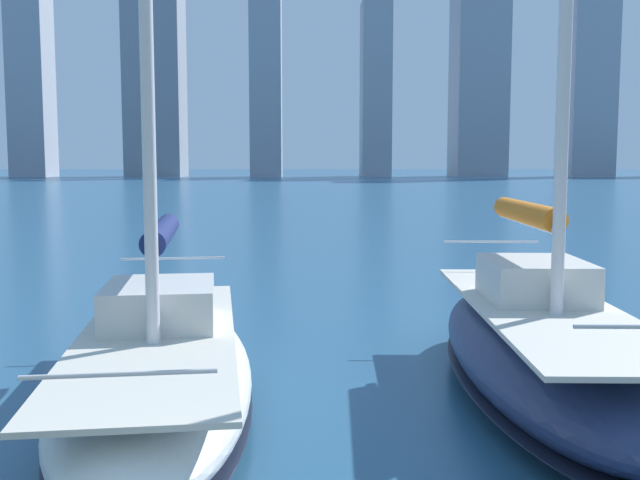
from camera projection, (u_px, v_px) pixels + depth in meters
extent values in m
cube|color=#999FA9|center=(588.00, 55.00, 153.30)|extent=(9.00, 10.86, 49.64)
cube|color=#979CA6|center=(479.00, 77.00, 156.91)|extent=(10.46, 11.93, 41.64)
cube|color=#9BA0AA|center=(376.00, 90.00, 157.56)|extent=(6.05, 9.54, 36.37)
cube|color=#9BA0AA|center=(266.00, 83.00, 153.11)|extent=(6.37, 8.05, 38.27)
cube|color=gray|center=(155.00, 54.00, 154.80)|extent=(11.41, 11.50, 50.57)
cube|color=#9CA1AB|center=(30.00, 47.00, 151.84)|extent=(7.36, 8.70, 52.61)
ellipsoid|color=navy|center=(542.00, 355.00, 10.06)|extent=(2.53, 7.66, 1.23)
ellipsoid|color=black|center=(541.00, 379.00, 10.09)|extent=(2.54, 7.70, 0.10)
cube|color=beige|center=(543.00, 308.00, 9.99)|extent=(2.09, 6.74, 0.06)
cube|color=silver|center=(535.00, 280.00, 10.41)|extent=(1.41, 1.72, 0.55)
cylinder|color=silver|center=(526.00, 221.00, 10.90)|extent=(0.24, 3.19, 0.12)
cylinder|color=orange|center=(526.00, 213.00, 10.88)|extent=(0.43, 2.94, 0.32)
cylinder|color=silver|center=(491.00, 242.00, 13.33)|extent=(1.68, 0.11, 0.04)
ellipsoid|color=white|center=(159.00, 375.00, 9.55)|extent=(3.23, 8.06, 0.99)
ellipsoid|color=black|center=(159.00, 395.00, 9.58)|extent=(3.24, 8.10, 0.10)
cube|color=beige|center=(158.00, 334.00, 9.50)|extent=(2.70, 7.07, 0.06)
cube|color=silver|center=(160.00, 304.00, 9.93)|extent=(1.60, 1.87, 0.55)
cylinder|color=silver|center=(162.00, 241.00, 10.43)|extent=(0.49, 3.29, 0.12)
cylinder|color=navy|center=(162.00, 233.00, 10.41)|extent=(0.66, 3.05, 0.32)
cylinder|color=silver|center=(119.00, 374.00, 5.89)|extent=(1.52, 0.21, 0.04)
cylinder|color=silver|center=(173.00, 258.00, 12.92)|extent=(1.76, 0.24, 0.04)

